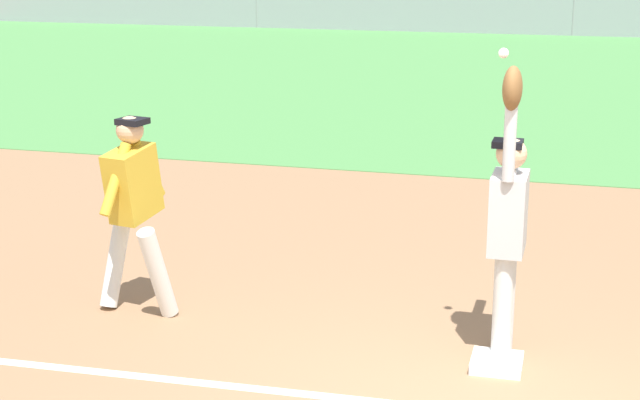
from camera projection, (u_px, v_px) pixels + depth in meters
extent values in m
cube|color=#4C8C47|center=(560.00, 79.00, 22.31)|extent=(42.19, 19.83, 0.01)
cube|color=white|center=(497.00, 363.00, 7.50)|extent=(0.38, 0.38, 0.08)
cylinder|color=silver|center=(505.00, 299.00, 7.72)|extent=(0.15, 0.15, 0.85)
cylinder|color=silver|center=(503.00, 308.00, 7.53)|extent=(0.15, 0.15, 0.85)
cube|color=#B7B7B7|center=(508.00, 213.00, 7.43)|extent=(0.26, 0.44, 0.60)
sphere|color=#DBAD84|center=(512.00, 154.00, 7.32)|extent=(0.23, 0.23, 0.23)
cube|color=black|center=(508.00, 143.00, 7.30)|extent=(0.22, 0.20, 0.05)
cylinder|color=#B7B7B7|center=(510.00, 139.00, 7.07)|extent=(0.09, 0.09, 0.62)
cylinder|color=#B7B7B7|center=(513.00, 167.00, 7.56)|extent=(0.09, 0.62, 0.09)
ellipsoid|color=brown|center=(512.00, 88.00, 6.98)|extent=(0.14, 0.28, 0.32)
cylinder|color=white|center=(158.00, 273.00, 8.31)|extent=(0.23, 0.45, 0.85)
cylinder|color=white|center=(116.00, 258.00, 8.69)|extent=(0.23, 0.45, 0.85)
cube|color=gold|center=(133.00, 183.00, 8.31)|extent=(0.36, 0.57, 0.66)
sphere|color=#DBAD84|center=(130.00, 130.00, 8.19)|extent=(0.27, 0.27, 0.23)
cube|color=black|center=(132.00, 121.00, 8.16)|extent=(0.26, 0.24, 0.05)
cylinder|color=gold|center=(148.00, 168.00, 8.48)|extent=(0.17, 0.41, 0.58)
cylinder|color=gold|center=(115.00, 179.00, 8.10)|extent=(0.17, 0.41, 0.58)
sphere|color=white|center=(504.00, 53.00, 7.04)|extent=(0.07, 0.07, 0.07)
cube|color=#93999E|center=(574.00, 10.00, 31.34)|extent=(42.19, 0.06, 1.60)
cylinder|color=gray|center=(257.00, 4.00, 34.02)|extent=(0.08, 0.08, 1.60)
cylinder|color=gray|center=(574.00, 10.00, 31.34)|extent=(0.08, 0.08, 1.60)
cube|color=white|center=(304.00, 3.00, 37.67)|extent=(4.59, 2.39, 0.55)
cylinder|color=black|center=(349.00, 10.00, 38.07)|extent=(0.62, 0.29, 0.60)
cylinder|color=black|center=(331.00, 14.00, 36.37)|extent=(0.62, 0.29, 0.60)
cylinder|color=black|center=(280.00, 8.00, 39.11)|extent=(0.62, 0.29, 0.60)
cylinder|color=black|center=(259.00, 11.00, 37.41)|extent=(0.62, 0.29, 0.60)
cube|color=#1E6B33|center=(452.00, 7.00, 36.03)|extent=(4.43, 1.96, 0.55)
cylinder|color=black|center=(495.00, 13.00, 36.59)|extent=(0.60, 0.23, 0.60)
cylinder|color=black|center=(489.00, 17.00, 34.83)|extent=(0.60, 0.23, 0.60)
cylinder|color=black|center=(417.00, 12.00, 37.37)|extent=(0.60, 0.23, 0.60)
cylinder|color=black|center=(407.00, 15.00, 35.60)|extent=(0.60, 0.23, 0.60)
cube|color=#B21E1E|center=(616.00, 11.00, 34.17)|extent=(4.47, 2.07, 0.55)
cylinder|color=black|center=(571.00, 16.00, 35.45)|extent=(0.61, 0.24, 0.60)
cylinder|color=black|center=(572.00, 20.00, 33.66)|extent=(0.61, 0.24, 0.60)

